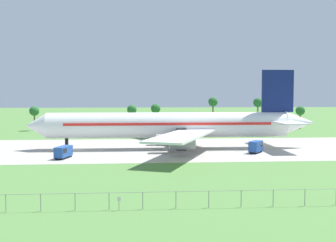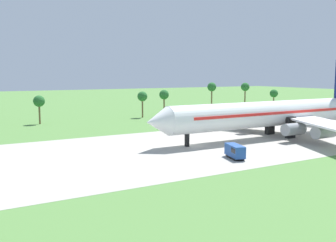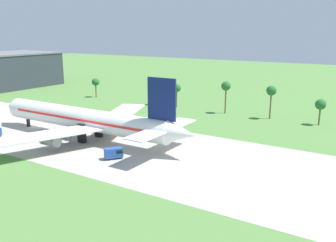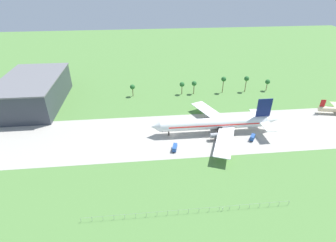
# 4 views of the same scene
# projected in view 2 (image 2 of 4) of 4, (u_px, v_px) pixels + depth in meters

# --- Properties ---
(ground_plane) EXTENTS (600.00, 600.00, 0.00)m
(ground_plane) POSITION_uv_depth(u_px,v_px,m) (193.00, 146.00, 82.67)
(ground_plane) COLOR #517F3D
(taxiway_strip) EXTENTS (320.00, 44.00, 0.02)m
(taxiway_strip) POSITION_uv_depth(u_px,v_px,m) (193.00, 146.00, 82.67)
(taxiway_strip) COLOR #A8A399
(taxiway_strip) RESTS_ON ground_plane
(jet_airliner) EXTENTS (72.43, 61.47, 19.75)m
(jet_airliner) POSITION_uv_depth(u_px,v_px,m) (277.00, 113.00, 93.94)
(jet_airliner) COLOR white
(jet_airliner) RESTS_ON ground_plane
(catering_van) EXTENTS (3.32, 5.61, 2.60)m
(catering_van) POSITION_uv_depth(u_px,v_px,m) (235.00, 151.00, 69.78)
(catering_van) COLOR black
(catering_van) RESTS_ON ground_plane
(palm_tree_row) EXTENTS (104.74, 3.60, 12.37)m
(palm_tree_row) POSITION_uv_depth(u_px,v_px,m) (188.00, 93.00, 144.47)
(palm_tree_row) COLOR brown
(palm_tree_row) RESTS_ON ground_plane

